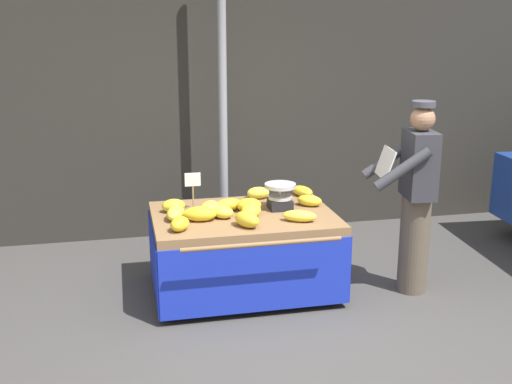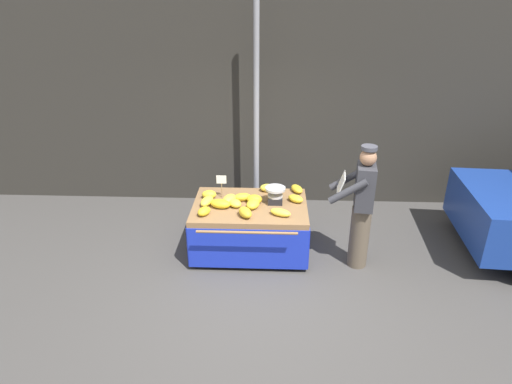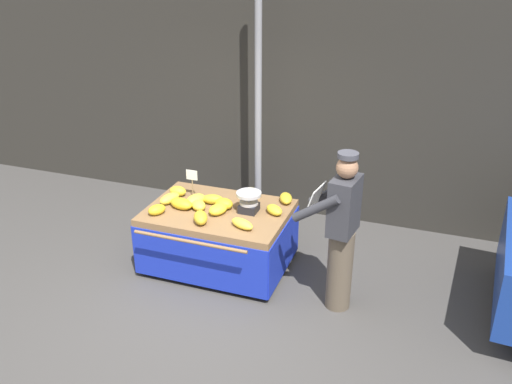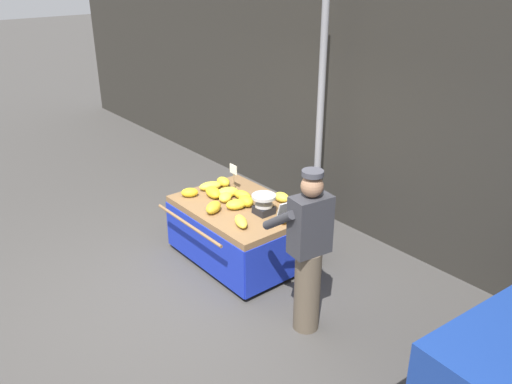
{
  "view_description": "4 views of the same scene",
  "coord_description": "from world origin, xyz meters",
  "views": [
    {
      "loc": [
        -1.22,
        -4.07,
        2.36
      ],
      "look_at": [
        -0.11,
        0.99,
        0.95
      ],
      "focal_mm": 43.99,
      "sensor_mm": 36.0,
      "label": 1
    },
    {
      "loc": [
        0.11,
        -4.38,
        3.46
      ],
      "look_at": [
        -0.12,
        1.14,
        0.9
      ],
      "focal_mm": 30.87,
      "sensor_mm": 36.0,
      "label": 2
    },
    {
      "loc": [
        2.09,
        -4.02,
        3.51
      ],
      "look_at": [
        0.3,
        0.98,
        1.07
      ],
      "focal_mm": 38.59,
      "sensor_mm": 36.0,
      "label": 3
    },
    {
      "loc": [
        4.34,
        -2.39,
        3.47
      ],
      "look_at": [
        0.09,
        1.08,
        1.0
      ],
      "focal_mm": 37.14,
      "sensor_mm": 36.0,
      "label": 4
    }
  ],
  "objects": [
    {
      "name": "banana_bunch_10",
      "position": [
        -0.31,
        1.2,
        0.79
      ],
      "size": [
        0.27,
        0.18,
        0.11
      ],
      "primitive_type": "ellipsoid",
      "rotation": [
        0.0,
        0.0,
        1.79
      ],
      "color": "gold",
      "rests_on": "banana_cart"
    },
    {
      "name": "banana_bunch_3",
      "position": [
        -0.79,
        0.74,
        0.79
      ],
      "size": [
        0.22,
        0.25,
        0.11
      ],
      "primitive_type": "ellipsoid",
      "rotation": [
        0.0,
        0.0,
        2.63
      ],
      "color": "gold",
      "rests_on": "banana_cart"
    },
    {
      "name": "banana_bunch_11",
      "position": [
        -0.6,
        0.96,
        0.79
      ],
      "size": [
        0.31,
        0.21,
        0.12
      ],
      "primitive_type": "ellipsoid",
      "rotation": [
        0.0,
        0.0,
        1.37
      ],
      "color": "gold",
      "rests_on": "banana_cart"
    },
    {
      "name": "vendor_person",
      "position": [
        1.27,
        0.76,
        0.87
      ],
      "size": [
        0.62,
        0.57,
        1.71
      ],
      "color": "brown",
      "rests_on": "ground"
    },
    {
      "name": "banana_bunch_4",
      "position": [
        -0.79,
        1.26,
        0.79
      ],
      "size": [
        0.21,
        0.14,
        0.12
      ],
      "primitive_type": "ellipsoid",
      "rotation": [
        0.0,
        0.0,
        1.58
      ],
      "color": "yellow",
      "rests_on": "banana_cart"
    },
    {
      "name": "banana_bunch_8",
      "position": [
        -0.8,
        1.06,
        0.78
      ],
      "size": [
        0.22,
        0.32,
        0.11
      ],
      "primitive_type": "ellipsoid",
      "rotation": [
        0.0,
        0.0,
        2.85
      ],
      "color": "yellow",
      "rests_on": "banana_cart"
    },
    {
      "name": "banana_bunch_9",
      "position": [
        0.44,
        1.19,
        0.78
      ],
      "size": [
        0.27,
        0.25,
        0.1
      ],
      "primitive_type": "ellipsoid",
      "rotation": [
        0.0,
        0.0,
        0.91
      ],
      "color": "yellow",
      "rests_on": "banana_cart"
    },
    {
      "name": "banana_bunch_1",
      "position": [
        0.03,
        1.53,
        0.78
      ],
      "size": [
        0.21,
        0.15,
        0.11
      ],
      "primitive_type": "ellipsoid",
      "rotation": [
        0.0,
        0.0,
        1.57
      ],
      "color": "yellow",
      "rests_on": "banana_cart"
    },
    {
      "name": "banana_bunch_2",
      "position": [
        -0.4,
        1.0,
        0.78
      ],
      "size": [
        0.25,
        0.26,
        0.11
      ],
      "primitive_type": "ellipsoid",
      "rotation": [
        0.0,
        0.0,
        0.73
      ],
      "color": "yellow",
      "rests_on": "banana_cart"
    },
    {
      "name": "banana_bunch_0",
      "position": [
        0.22,
        0.76,
        0.78
      ],
      "size": [
        0.31,
        0.23,
        0.1
      ],
      "primitive_type": "ellipsoid",
      "rotation": [
        0.0,
        0.0,
        1.15
      ],
      "color": "yellow",
      "rests_on": "banana_cart"
    },
    {
      "name": "banana_bunch_13",
      "position": [
        -0.24,
        0.72,
        0.79
      ],
      "size": [
        0.25,
        0.29,
        0.13
      ],
      "primitive_type": "ellipsoid",
      "rotation": [
        0.0,
        0.0,
        0.51
      ],
      "color": "gold",
      "rests_on": "banana_cart"
    },
    {
      "name": "banana_bunch_6",
      "position": [
        -0.49,
        1.11,
        0.79
      ],
      "size": [
        0.25,
        0.31,
        0.12
      ],
      "primitive_type": "ellipsoid",
      "rotation": [
        0.0,
        0.0,
        2.78
      ],
      "color": "yellow",
      "rests_on": "banana_cart"
    },
    {
      "name": "price_sign",
      "position": [
        -0.61,
        1.29,
        0.98
      ],
      "size": [
        0.14,
        0.01,
        0.34
      ],
      "color": "#997A51",
      "rests_on": "banana_cart"
    },
    {
      "name": "back_wall",
      "position": [
        0.0,
        2.88,
        1.84
      ],
      "size": [
        16.0,
        0.24,
        3.67
      ],
      "primitive_type": "cube",
      "color": "#2D2B26",
      "rests_on": "ground"
    },
    {
      "name": "banana_cart",
      "position": [
        -0.2,
        1.08,
        0.53
      ],
      "size": [
        1.61,
        1.33,
        0.73
      ],
      "color": "olive",
      "rests_on": "ground"
    },
    {
      "name": "street_pole",
      "position": [
        -0.16,
        2.34,
        1.67
      ],
      "size": [
        0.09,
        0.09,
        3.33
      ],
      "primitive_type": "cylinder",
      "color": "gray",
      "rests_on": "ground"
    },
    {
      "name": "banana_bunch_12",
      "position": [
        -0.15,
        0.98,
        0.79
      ],
      "size": [
        0.24,
        0.29,
        0.11
      ],
      "primitive_type": "ellipsoid",
      "rotation": [
        0.0,
        0.0,
        2.81
      ],
      "color": "yellow",
      "rests_on": "banana_cart"
    },
    {
      "name": "banana_bunch_5",
      "position": [
        -0.14,
        1.12,
        0.79
      ],
      "size": [
        0.23,
        0.18,
        0.13
      ],
      "primitive_type": "ellipsoid",
      "rotation": [
        0.0,
        0.0,
        1.48
      ],
      "color": "gold",
      "rests_on": "banana_cart"
    },
    {
      "name": "weighing_scale",
      "position": [
        0.15,
        1.15,
        0.85
      ],
      "size": [
        0.28,
        0.28,
        0.23
      ],
      "color": "black",
      "rests_on": "banana_cart"
    },
    {
      "name": "banana_bunch_7",
      "position": [
        0.47,
        1.53,
        0.78
      ],
      "size": [
        0.23,
        0.3,
        0.1
      ],
      "primitive_type": "ellipsoid",
      "rotation": [
        0.0,
        0.0,
        0.38
      ],
      "color": "gold",
      "rests_on": "banana_cart"
    },
    {
      "name": "ground_plane",
      "position": [
        0.0,
        0.0,
        0.0
      ],
      "size": [
        60.0,
        60.0,
        0.0
      ],
      "primitive_type": "plane",
      "color": "#423F3D"
    }
  ]
}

